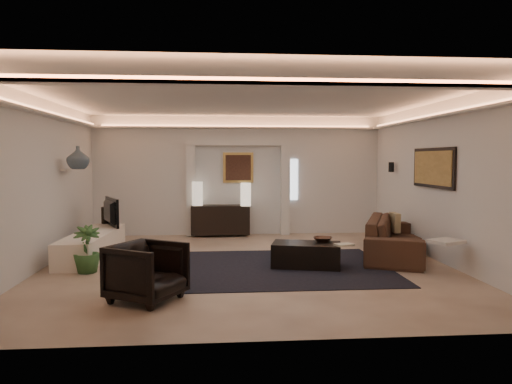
{
  "coord_description": "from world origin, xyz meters",
  "views": [
    {
      "loc": [
        -0.54,
        -8.28,
        1.87
      ],
      "look_at": [
        0.2,
        0.6,
        1.25
      ],
      "focal_mm": 33.68,
      "sensor_mm": 36.0,
      "label": 1
    }
  ],
  "objects": [
    {
      "name": "daylight_slit",
      "position": [
        1.35,
        3.48,
        1.35
      ],
      "size": [
        0.25,
        0.03,
        1.0
      ],
      "primitive_type": "cube",
      "color": "white",
      "rests_on": "wall_back"
    },
    {
      "name": "armchair",
      "position": [
        -1.45,
        -1.97,
        0.39
      ],
      "size": [
        1.15,
        1.14,
        0.77
      ],
      "primitive_type": "imported",
      "rotation": [
        0.0,
        0.0,
        1.04
      ],
      "color": "black",
      "rests_on": "ground"
    },
    {
      "name": "wall_front",
      "position": [
        0.0,
        -3.5,
        1.45
      ],
      "size": [
        7.0,
        0.0,
        7.0
      ],
      "primitive_type": "plane",
      "rotation": [
        -1.57,
        0.0,
        0.0
      ],
      "color": "silver",
      "rests_on": "ground"
    },
    {
      "name": "wall_left",
      "position": [
        -3.5,
        0.0,
        1.45
      ],
      "size": [
        0.0,
        7.0,
        7.0
      ],
      "primitive_type": "plane",
      "rotation": [
        1.57,
        0.0,
        1.57
      ],
      "color": "silver",
      "rests_on": "ground"
    },
    {
      "name": "magazine",
      "position": [
        1.58,
        -0.52,
        0.42
      ],
      "size": [
        0.34,
        0.29,
        0.03
      ],
      "primitive_type": "cube",
      "rotation": [
        0.0,
        0.0,
        0.37
      ],
      "color": "beige",
      "rests_on": "coffee_table"
    },
    {
      "name": "alcove_header",
      "position": [
        0.0,
        3.4,
        2.25
      ],
      "size": [
        2.52,
        0.2,
        0.12
      ],
      "primitive_type": "cube",
      "color": "silver",
      "rests_on": "wall_back"
    },
    {
      "name": "sofa",
      "position": [
        2.87,
        0.52,
        0.37
      ],
      "size": [
        2.75,
        1.9,
        0.75
      ],
      "primitive_type": "imported",
      "rotation": [
        0.0,
        0.0,
        1.18
      ],
      "color": "#3D1F14",
      "rests_on": "ground"
    },
    {
      "name": "throw_blanket",
      "position": [
        3.12,
        -0.97,
        0.55
      ],
      "size": [
        0.61,
        0.57,
        0.05
      ],
      "primitive_type": "cube",
      "rotation": [
        0.0,
        0.0,
        0.44
      ],
      "color": "silver",
      "rests_on": "sofa"
    },
    {
      "name": "pilaster_right",
      "position": [
        1.15,
        3.4,
        1.1
      ],
      "size": [
        0.22,
        0.2,
        2.2
      ],
      "primitive_type": "cube",
      "color": "silver",
      "rests_on": "ground"
    },
    {
      "name": "painting_canvas",
      "position": [
        0.0,
        3.44,
        1.65
      ],
      "size": [
        0.62,
        0.02,
        0.62
      ],
      "primitive_type": "cube",
      "color": "#4C2D1E",
      "rests_on": "wall_back"
    },
    {
      "name": "console",
      "position": [
        -0.45,
        3.25,
        0.4
      ],
      "size": [
        1.41,
        0.46,
        0.7
      ],
      "primitive_type": "cube",
      "rotation": [
        0.0,
        0.0,
        0.02
      ],
      "color": "#2D211D",
      "rests_on": "ground"
    },
    {
      "name": "wall_niche",
      "position": [
        -3.44,
        1.4,
        1.65
      ],
      "size": [
        0.1,
        0.55,
        0.04
      ],
      "primitive_type": "cube",
      "color": "silver",
      "rests_on": "wall_left"
    },
    {
      "name": "figurine",
      "position": [
        -2.95,
        2.25,
        0.64
      ],
      "size": [
        0.16,
        0.16,
        0.36
      ],
      "primitive_type": "cylinder",
      "rotation": [
        0.0,
        0.0,
        -0.23
      ],
      "color": "black",
      "rests_on": "media_ledge"
    },
    {
      "name": "art_panel_frame",
      "position": [
        3.47,
        0.3,
        1.7
      ],
      "size": [
        0.04,
        1.64,
        0.74
      ],
      "primitive_type": "cube",
      "color": "black",
      "rests_on": "wall_right"
    },
    {
      "name": "plant",
      "position": [
        -2.67,
        -0.29,
        0.39
      ],
      "size": [
        0.53,
        0.53,
        0.77
      ],
      "primitive_type": "imported",
      "rotation": [
        0.0,
        0.0,
        0.26
      ],
      "color": "#305A28",
      "rests_on": "ground"
    },
    {
      "name": "lamp_right",
      "position": [
        0.16,
        3.03,
        1.09
      ],
      "size": [
        0.25,
        0.25,
        0.55
      ],
      "primitive_type": "cylinder",
      "rotation": [
        0.0,
        0.0,
        -0.01
      ],
      "color": "#FFECCC",
      "rests_on": "console"
    },
    {
      "name": "ceiling",
      "position": [
        0.0,
        0.0,
        2.9
      ],
      "size": [
        7.0,
        7.0,
        0.0
      ],
      "primitive_type": "plane",
      "rotation": [
        3.14,
        0.0,
        0.0
      ],
      "color": "white",
      "rests_on": "ground"
    },
    {
      "name": "media_ledge",
      "position": [
        -2.89,
        0.95,
        0.22
      ],
      "size": [
        0.75,
        2.62,
        0.49
      ],
      "primitive_type": "cube",
      "rotation": [
        0.0,
        0.0,
        -0.04
      ],
      "color": "white",
      "rests_on": "ground"
    },
    {
      "name": "area_rug",
      "position": [
        0.4,
        -0.2,
        0.01
      ],
      "size": [
        4.0,
        3.0,
        0.01
      ],
      "primitive_type": "cube",
      "color": "black",
      "rests_on": "ground"
    },
    {
      "name": "throw_pillow",
      "position": [
        3.15,
        1.33,
        0.55
      ],
      "size": [
        0.13,
        0.4,
        0.4
      ],
      "primitive_type": "cube",
      "rotation": [
        0.0,
        0.0,
        -0.04
      ],
      "color": "tan",
      "rests_on": "sofa"
    },
    {
      "name": "wall_sconce",
      "position": [
        3.38,
        2.2,
        1.68
      ],
      "size": [
        0.12,
        0.12,
        0.22
      ],
      "primitive_type": "cylinder",
      "color": "black",
      "rests_on": "wall_right"
    },
    {
      "name": "pilaster_left",
      "position": [
        -1.15,
        3.4,
        1.1
      ],
      "size": [
        0.22,
        0.2,
        2.2
      ],
      "primitive_type": "cube",
      "color": "silver",
      "rests_on": "ground"
    },
    {
      "name": "tv",
      "position": [
        -2.81,
        1.83,
        0.75
      ],
      "size": [
        0.99,
        0.54,
        0.59
      ],
      "primitive_type": "imported",
      "rotation": [
        0.0,
        0.0,
        2.0
      ],
      "color": "black",
      "rests_on": "media_ledge"
    },
    {
      "name": "coffee_table",
      "position": [
        1.01,
        -0.2,
        0.2
      ],
      "size": [
        1.28,
        0.9,
        0.43
      ],
      "primitive_type": "cube",
      "rotation": [
        0.0,
        0.0,
        -0.25
      ],
      "color": "black",
      "rests_on": "ground"
    },
    {
      "name": "art_panel_gold",
      "position": [
        3.44,
        0.3,
        1.7
      ],
      "size": [
        0.02,
        1.5,
        0.62
      ],
      "primitive_type": "cube",
      "color": "tan",
      "rests_on": "wall_right"
    },
    {
      "name": "wall_back",
      "position": [
        0.0,
        3.5,
        1.45
      ],
      "size": [
        7.0,
        0.0,
        7.0
      ],
      "primitive_type": "plane",
      "rotation": [
        1.57,
        0.0,
        0.0
      ],
      "color": "silver",
      "rests_on": "ground"
    },
    {
      "name": "painting_frame",
      "position": [
        0.0,
        3.47,
        1.65
      ],
      "size": [
        0.74,
        0.04,
        0.74
      ],
      "primitive_type": "cube",
      "color": "tan",
      "rests_on": "wall_back"
    },
    {
      "name": "lamp_left",
      "position": [
        -0.99,
        3.25,
        1.09
      ],
      "size": [
        0.32,
        0.32,
        0.57
      ],
      "primitive_type": "cylinder",
      "rotation": [
        0.0,
        0.0,
        0.33
      ],
      "color": "beige",
      "rests_on": "console"
    },
    {
      "name": "floor",
      "position": [
        0.0,
        0.0,
        0.0
      ],
      "size": [
        7.0,
        7.0,
        0.0
      ],
      "primitive_type": "plane",
      "color": "#C7AD94",
      "rests_on": "ground"
    },
    {
      "name": "bowl",
      "position": [
        1.32,
        -0.09,
        0.45
      ],
      "size": [
        0.42,
        0.42,
        0.08
      ],
      "primitive_type": "imported",
      "rotation": [
        0.0,
        0.0,
        -0.36
      ],
      "color": "#402417",
      "rests_on": "coffee_table"
    },
    {
      "name": "cove_soffit",
      "position": [
        0.0,
        0.0,
        2.62
      ],
      "size": [
        7.0,
        7.0,
        0.04
      ],
      "primitive_type": "cube",
      "color": "silver",
      "rests_on": "ceiling"
    },
    {
      "name": "wall_right",
      "position": [
        3.5,
        0.0,
        1.45
      ],
      "size": [
        0.0,
        7.0,
        7.0
      ],
      "primitive_type": "plane",
      "rotation": [
        1.57,
        0.0,
        -1.57
      ],
      "color": "silver",
      "rests_on": "ground"
    },
    {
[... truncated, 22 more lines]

